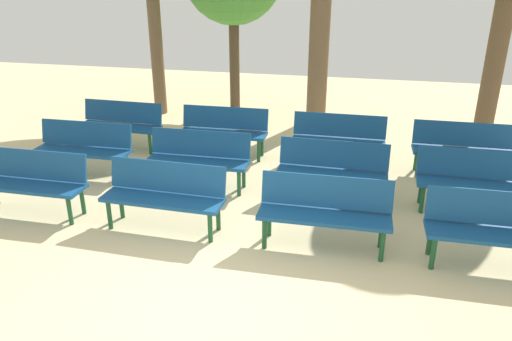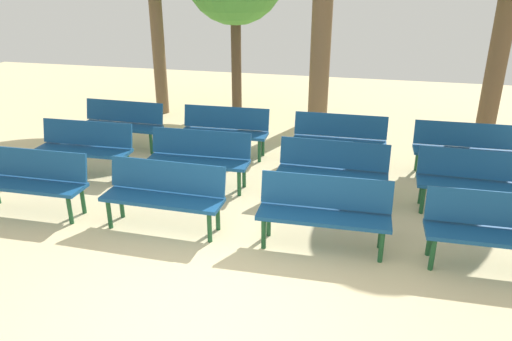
{
  "view_description": "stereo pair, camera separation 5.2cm",
  "coord_description": "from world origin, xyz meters",
  "views": [
    {
      "loc": [
        1.42,
        -3.71,
        3.18
      ],
      "look_at": [
        0.0,
        2.48,
        0.55
      ],
      "focal_mm": 34.05,
      "sensor_mm": 36.0,
      "label": 1
    },
    {
      "loc": [
        1.47,
        -3.7,
        3.18
      ],
      "look_at": [
        0.0,
        2.48,
        0.55
      ],
      "focal_mm": 34.05,
      "sensor_mm": 36.0,
      "label": 2
    }
  ],
  "objects": [
    {
      "name": "bench_r0_c2",
      "position": [
        1.06,
        1.6,
        0.5
      ],
      "size": [
        1.61,
        0.51,
        0.87
      ],
      "rotation": [
        0.0,
        0.0,
        0.02
      ],
      "color": "navy",
      "rests_on": "ground_plane"
    },
    {
      "name": "ground_plane",
      "position": [
        0.0,
        0.0,
        0.0
      ],
      "size": [
        24.0,
        24.0,
        0.0
      ],
      "primitive_type": "plane",
      "color": "beige"
    },
    {
      "name": "bench_r2_c1",
      "position": [
        -1.05,
        4.42,
        0.5
      ],
      "size": [
        1.61,
        0.52,
        0.87
      ],
      "rotation": [
        0.0,
        0.0,
        0.02
      ],
      "color": "navy",
      "rests_on": "ground_plane"
    },
    {
      "name": "bench_r1_c3",
      "position": [
        3.03,
        3.01,
        0.5
      ],
      "size": [
        1.61,
        0.51,
        0.87
      ],
      "rotation": [
        0.0,
        0.0,
        -0.02
      ],
      "color": "navy",
      "rests_on": "ground_plane"
    },
    {
      "name": "bench_r1_c2",
      "position": [
        1.04,
        2.95,
        0.5
      ],
      "size": [
        1.61,
        0.51,
        0.87
      ],
      "rotation": [
        0.0,
        0.0,
        -0.02
      ],
      "color": "navy",
      "rests_on": "ground_plane"
    },
    {
      "name": "bench_r2_c2",
      "position": [
        1.03,
        4.41,
        0.5
      ],
      "size": [
        1.6,
        0.49,
        0.87
      ],
      "rotation": [
        0.0,
        0.0,
        0.01
      ],
      "color": "navy",
      "rests_on": "ground_plane"
    },
    {
      "name": "bench_r2_c3",
      "position": [
        3.06,
        4.37,
        0.5
      ],
      "size": [
        1.61,
        0.5,
        0.87
      ],
      "rotation": [
        0.0,
        0.0,
        0.01
      ],
      "color": "navy",
      "rests_on": "ground_plane"
    },
    {
      "name": "bench_r2_c0",
      "position": [
        -3.09,
        4.37,
        0.5
      ],
      "size": [
        1.61,
        0.52,
        0.87
      ],
      "rotation": [
        0.0,
        0.0,
        -0.02
      ],
      "color": "navy",
      "rests_on": "ground_plane"
    },
    {
      "name": "bench_r0_c3",
      "position": [
        3.02,
        1.59,
        0.5
      ],
      "size": [
        1.61,
        0.5,
        0.87
      ],
      "rotation": [
        0.0,
        0.0,
        0.01
      ],
      "color": "navy",
      "rests_on": "ground_plane"
    },
    {
      "name": "tree_1",
      "position": [
        0.37,
        6.91,
        1.69
      ],
      "size": [
        0.43,
        0.43,
        3.38
      ],
      "color": "brown",
      "rests_on": "ground_plane"
    },
    {
      "name": "bench_r0_c1",
      "position": [
        -1.02,
        1.6,
        0.5
      ],
      "size": [
        1.61,
        0.52,
        0.87
      ],
      "rotation": [
        0.0,
        0.0,
        -0.02
      ],
      "color": "navy",
      "rests_on": "ground_plane"
    },
    {
      "name": "bench_r1_c0",
      "position": [
        -3.04,
        3.01,
        0.5
      ],
      "size": [
        1.61,
        0.52,
        0.87
      ],
      "rotation": [
        0.0,
        0.0,
        0.02
      ],
      "color": "navy",
      "rests_on": "ground_plane"
    },
    {
      "name": "bench_r0_c0",
      "position": [
        -3.01,
        1.6,
        0.5
      ],
      "size": [
        1.6,
        0.5,
        0.87
      ],
      "rotation": [
        0.0,
        0.0,
        0.01
      ],
      "color": "navy",
      "rests_on": "ground_plane"
    },
    {
      "name": "bench_r1_c1",
      "position": [
        -1.03,
        2.97,
        0.5
      ],
      "size": [
        1.61,
        0.52,
        0.87
      ],
      "rotation": [
        0.0,
        0.0,
        0.02
      ],
      "color": "navy",
      "rests_on": "ground_plane"
    }
  ]
}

